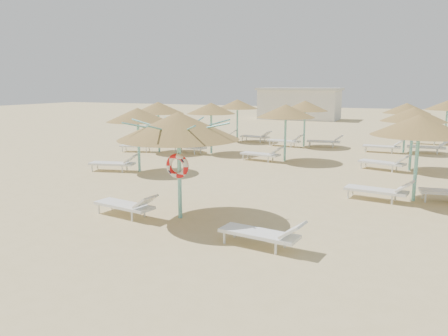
% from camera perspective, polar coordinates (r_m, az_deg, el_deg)
% --- Properties ---
extents(ground, '(120.00, 120.00, 0.00)m').
position_cam_1_polar(ground, '(12.19, -3.90, -6.43)').
color(ground, tan).
rests_on(ground, ground).
extents(main_palapa, '(3.25, 3.25, 2.91)m').
position_cam_1_polar(main_palapa, '(11.67, -5.96, 5.47)').
color(main_palapa, '#72C6BE').
rests_on(main_palapa, ground).
extents(lounger_main_a, '(2.03, 0.89, 0.71)m').
position_cam_1_polar(lounger_main_a, '(12.42, -12.49, -4.71)').
color(lounger_main_a, white).
rests_on(lounger_main_a, ground).
extents(lounger_main_b, '(2.02, 0.82, 0.71)m').
position_cam_1_polar(lounger_main_b, '(9.93, 5.27, -8.46)').
color(lounger_main_b, white).
rests_on(lounger_main_b, ground).
extents(palapa_field, '(21.05, 17.87, 2.72)m').
position_cam_1_polar(palapa_field, '(20.99, 13.24, 7.00)').
color(palapa_field, '#72C6BE').
rests_on(palapa_field, ground).
extents(service_hut, '(8.40, 4.40, 3.25)m').
position_cam_1_polar(service_hut, '(46.74, 9.83, 8.31)').
color(service_hut, silver).
rests_on(service_hut, ground).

